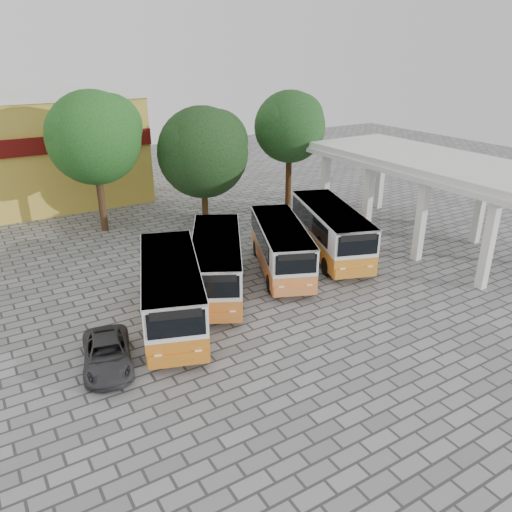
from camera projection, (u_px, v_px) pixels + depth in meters
ground at (331, 305)px, 24.08m from camera, size 90.00×90.00×0.00m
terminal_shelter at (429, 164)px, 30.34m from camera, size 6.80×15.80×5.40m
shophouse_block at (1, 152)px, 37.67m from camera, size 20.40×10.40×8.30m
bus_far_left at (171, 289)px, 21.98m from camera, size 4.93×8.56×2.89m
bus_centre_left at (217, 261)px, 24.90m from camera, size 5.72×8.40×2.81m
bus_centre_right at (281, 245)px, 27.14m from camera, size 4.98×8.01×2.69m
bus_far_right at (330, 229)px, 29.18m from camera, size 5.01×8.66×2.93m
tree_left at (94, 135)px, 31.53m from camera, size 6.23×5.93×9.15m
tree_middle at (204, 149)px, 34.12m from camera, size 6.56×6.24×7.94m
tree_right at (290, 124)px, 36.25m from camera, size 5.44×5.18×8.72m
parked_car at (107, 354)px, 19.31m from camera, size 2.65×4.22×1.09m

